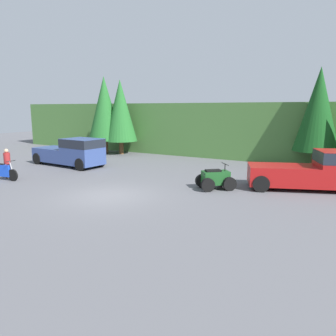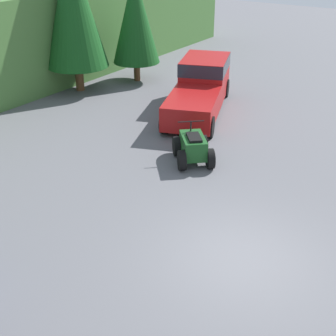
{
  "view_description": "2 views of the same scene",
  "coord_description": "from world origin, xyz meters",
  "px_view_note": "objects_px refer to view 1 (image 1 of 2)",
  "views": [
    {
      "loc": [
        9.79,
        -11.38,
        4.02
      ],
      "look_at": [
        1.4,
        3.13,
        0.95
      ],
      "focal_mm": 35.0,
      "sensor_mm": 36.0,
      "label": 1
    },
    {
      "loc": [
        -8.49,
        -3.53,
        7.12
      ],
      "look_at": [
        1.4,
        3.13,
        0.95
      ],
      "focal_mm": 50.0,
      "sensor_mm": 36.0,
      "label": 2
    }
  ],
  "objects_px": {
    "pickup_truck_second": "(73,152)",
    "quad_atv": "(215,179)",
    "pickup_truck_red": "(324,169)",
    "rider_person": "(7,162)",
    "dirt_bike": "(1,172)"
  },
  "relations": [
    {
      "from": "quad_atv",
      "to": "rider_person",
      "type": "bearing_deg",
      "value": 155.83
    },
    {
      "from": "dirt_bike",
      "to": "quad_atv",
      "type": "bearing_deg",
      "value": 12.01
    },
    {
      "from": "pickup_truck_second",
      "to": "quad_atv",
      "type": "xyz_separation_m",
      "value": [
        11.1,
        -1.18,
        -0.54
      ]
    },
    {
      "from": "dirt_bike",
      "to": "rider_person",
      "type": "relative_size",
      "value": 1.36
    },
    {
      "from": "quad_atv",
      "to": "dirt_bike",
      "type": "bearing_deg",
      "value": 157.94
    },
    {
      "from": "pickup_truck_red",
      "to": "pickup_truck_second",
      "type": "height_order",
      "value": "same"
    },
    {
      "from": "quad_atv",
      "to": "pickup_truck_red",
      "type": "bearing_deg",
      "value": -14.06
    },
    {
      "from": "dirt_bike",
      "to": "quad_atv",
      "type": "xyz_separation_m",
      "value": [
        11.35,
        4.07,
        0.02
      ]
    },
    {
      "from": "pickup_truck_second",
      "to": "dirt_bike",
      "type": "relative_size",
      "value": 2.44
    },
    {
      "from": "pickup_truck_red",
      "to": "dirt_bike",
      "type": "xyz_separation_m",
      "value": [
        -16.04,
        -6.54,
        -0.56
      ]
    },
    {
      "from": "pickup_truck_red",
      "to": "dirt_bike",
      "type": "relative_size",
      "value": 2.65
    },
    {
      "from": "pickup_truck_red",
      "to": "rider_person",
      "type": "bearing_deg",
      "value": 179.87
    },
    {
      "from": "quad_atv",
      "to": "rider_person",
      "type": "xyz_separation_m",
      "value": [
        -11.41,
        -3.62,
        0.44
      ]
    },
    {
      "from": "pickup_truck_second",
      "to": "quad_atv",
      "type": "bearing_deg",
      "value": -2.1
    },
    {
      "from": "rider_person",
      "to": "quad_atv",
      "type": "bearing_deg",
      "value": 9.76
    }
  ]
}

